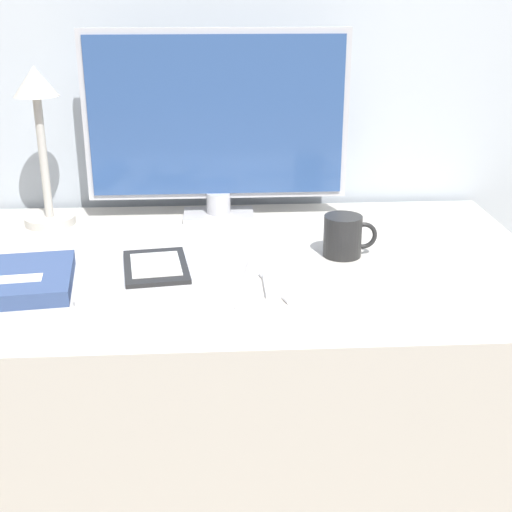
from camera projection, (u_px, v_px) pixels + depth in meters
wall_back at (238, 10)px, 1.76m from camera, size 3.60×0.05×2.40m
desk at (248, 403)px, 1.65m from camera, size 1.26×0.80×0.71m
monitor at (217, 123)px, 1.71m from camera, size 0.64×0.11×0.46m
keyboard at (345, 282)px, 1.39m from camera, size 0.32×0.11×0.01m
laptop at (167, 279)px, 1.40m from camera, size 0.33×0.28×0.02m
ereader at (156, 267)px, 1.41m from camera, size 0.15×0.20×0.01m
desk_lamp at (40, 127)px, 1.66m from camera, size 0.12×0.12×0.38m
notebook at (15, 280)px, 1.38m from camera, size 0.24×0.24×0.03m
coffee_mug at (344, 236)px, 1.53m from camera, size 0.12×0.08×0.09m
pen at (274, 287)px, 1.37m from camera, size 0.05×0.14×0.01m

